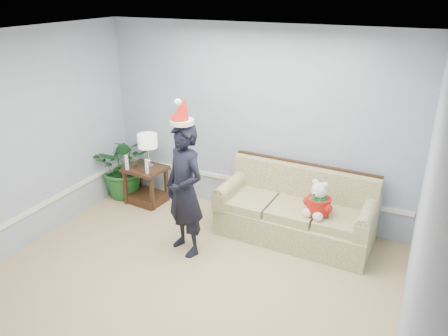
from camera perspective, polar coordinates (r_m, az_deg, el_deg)
room_shell at (r=4.06m, az=-9.53°, el=-3.73°), size 4.54×5.04×2.74m
wainscot_trim at (r=5.94m, az=-11.93°, el=-4.63°), size 4.49×4.99×0.06m
sofa at (r=5.91m, az=9.37°, el=-5.87°), size 2.03×0.92×0.94m
side_table at (r=6.87m, az=-10.10°, el=-2.64°), size 0.65×0.57×0.58m
table_lamp at (r=6.59m, az=-9.95°, el=3.34°), size 0.29×0.29×0.52m
candle_pair at (r=6.56m, az=-11.34°, el=0.40°), size 0.42×0.06×0.22m
houseplant at (r=7.03m, az=-12.82°, el=0.29°), size 1.20×1.15×1.02m
man at (r=5.30m, az=-5.16°, el=-2.93°), size 0.73×0.62×1.69m
santa_hat at (r=4.97m, az=-5.47°, el=7.27°), size 0.38×0.40×0.32m
teddy_bear at (r=5.50m, az=12.23°, el=-4.50°), size 0.37×0.37×0.48m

